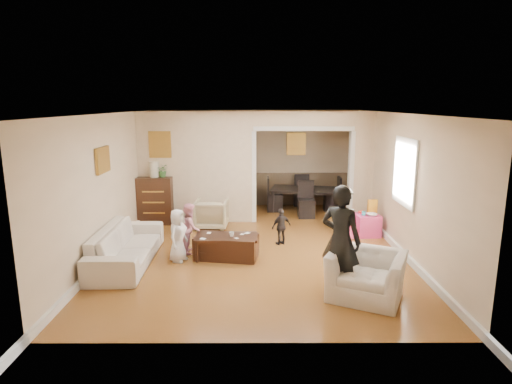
{
  "coord_description": "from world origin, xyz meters",
  "views": [
    {
      "loc": [
        -0.03,
        -8.04,
        2.79
      ],
      "look_at": [
        0.0,
        0.2,
        1.05
      ],
      "focal_mm": 29.74,
      "sensor_mm": 36.0,
      "label": 1
    }
  ],
  "objects_px": {
    "armchair_back": "(212,214)",
    "coffee_cup": "(232,234)",
    "dresser": "(156,200)",
    "sofa": "(127,245)",
    "child_kneel_b": "(190,228)",
    "coffee_table": "(226,247)",
    "adult_person": "(341,241)",
    "table_lamp": "(154,169)",
    "child_kneel_a": "(178,235)",
    "play_table": "(367,225)",
    "child_toddler": "(281,226)",
    "dining_table": "(303,200)",
    "armchair_front": "(366,275)",
    "cyan_cup": "(364,213)"
  },
  "relations": [
    {
      "from": "table_lamp",
      "to": "coffee_table",
      "type": "xyz_separation_m",
      "value": [
        1.8,
        -2.32,
        -1.07
      ]
    },
    {
      "from": "dresser",
      "to": "coffee_table",
      "type": "bearing_deg",
      "value": -52.13
    },
    {
      "from": "armchair_front",
      "to": "child_kneel_b",
      "type": "height_order",
      "value": "child_kneel_b"
    },
    {
      "from": "dining_table",
      "to": "child_kneel_a",
      "type": "height_order",
      "value": "child_kneel_a"
    },
    {
      "from": "sofa",
      "to": "child_toddler",
      "type": "xyz_separation_m",
      "value": [
        2.79,
        1.0,
        0.05
      ]
    },
    {
      "from": "dresser",
      "to": "coffee_cup",
      "type": "xyz_separation_m",
      "value": [
        1.9,
        -2.37,
        -0.09
      ]
    },
    {
      "from": "sofa",
      "to": "child_kneel_b",
      "type": "relative_size",
      "value": 2.34
    },
    {
      "from": "sofa",
      "to": "coffee_cup",
      "type": "relative_size",
      "value": 24.47
    },
    {
      "from": "armchair_back",
      "to": "sofa",
      "type": "bearing_deg",
      "value": 62.28
    },
    {
      "from": "armchair_back",
      "to": "armchair_front",
      "type": "relative_size",
      "value": 0.7
    },
    {
      "from": "sofa",
      "to": "adult_person",
      "type": "distance_m",
      "value": 3.76
    },
    {
      "from": "table_lamp",
      "to": "armchair_back",
      "type": "bearing_deg",
      "value": -17.96
    },
    {
      "from": "play_table",
      "to": "coffee_cup",
      "type": "bearing_deg",
      "value": -153.86
    },
    {
      "from": "coffee_table",
      "to": "play_table",
      "type": "height_order",
      "value": "play_table"
    },
    {
      "from": "cyan_cup",
      "to": "dining_table",
      "type": "distance_m",
      "value": 2.41
    },
    {
      "from": "coffee_table",
      "to": "cyan_cup",
      "type": "distance_m",
      "value": 3.12
    },
    {
      "from": "coffee_cup",
      "to": "armchair_back",
      "type": "bearing_deg",
      "value": 106.02
    },
    {
      "from": "child_toddler",
      "to": "coffee_cup",
      "type": "bearing_deg",
      "value": 9.19
    },
    {
      "from": "play_table",
      "to": "adult_person",
      "type": "xyz_separation_m",
      "value": [
        -1.16,
        -2.85,
        0.6
      ]
    },
    {
      "from": "sofa",
      "to": "table_lamp",
      "type": "height_order",
      "value": "table_lamp"
    },
    {
      "from": "sofa",
      "to": "adult_person",
      "type": "height_order",
      "value": "adult_person"
    },
    {
      "from": "adult_person",
      "to": "sofa",
      "type": "bearing_deg",
      "value": 16.1
    },
    {
      "from": "play_table",
      "to": "dining_table",
      "type": "bearing_deg",
      "value": 118.03
    },
    {
      "from": "armchair_back",
      "to": "coffee_cup",
      "type": "bearing_deg",
      "value": 109.46
    },
    {
      "from": "table_lamp",
      "to": "armchair_front",
      "type": "bearing_deg",
      "value": -44.91
    },
    {
      "from": "armchair_back",
      "to": "coffee_table",
      "type": "distance_m",
      "value": 1.94
    },
    {
      "from": "dining_table",
      "to": "sofa",
      "type": "bearing_deg",
      "value": -122.79
    },
    {
      "from": "table_lamp",
      "to": "child_kneel_a",
      "type": "height_order",
      "value": "table_lamp"
    },
    {
      "from": "child_kneel_a",
      "to": "armchair_back",
      "type": "bearing_deg",
      "value": 8.05
    },
    {
      "from": "dresser",
      "to": "play_table",
      "type": "height_order",
      "value": "dresser"
    },
    {
      "from": "play_table",
      "to": "adult_person",
      "type": "bearing_deg",
      "value": -112.12
    },
    {
      "from": "table_lamp",
      "to": "dresser",
      "type": "bearing_deg",
      "value": 0.0
    },
    {
      "from": "child_toddler",
      "to": "table_lamp",
      "type": "bearing_deg",
      "value": -59.7
    },
    {
      "from": "play_table",
      "to": "child_kneel_a",
      "type": "xyz_separation_m",
      "value": [
        -3.77,
        -1.49,
        0.25
      ]
    },
    {
      "from": "cyan_cup",
      "to": "dining_table",
      "type": "bearing_deg",
      "value": 115.36
    },
    {
      "from": "adult_person",
      "to": "child_kneel_b",
      "type": "bearing_deg",
      "value": -0.46
    },
    {
      "from": "coffee_table",
      "to": "play_table",
      "type": "distance_m",
      "value": 3.22
    },
    {
      "from": "armchair_back",
      "to": "coffee_cup",
      "type": "relative_size",
      "value": 8.01
    },
    {
      "from": "cyan_cup",
      "to": "child_kneel_b",
      "type": "bearing_deg",
      "value": -164.37
    },
    {
      "from": "child_kneel_a",
      "to": "child_kneel_b",
      "type": "xyz_separation_m",
      "value": [
        0.15,
        0.45,
        0.0
      ]
    },
    {
      "from": "child_kneel_b",
      "to": "child_kneel_a",
      "type": "bearing_deg",
      "value": 150.65
    },
    {
      "from": "sofa",
      "to": "adult_person",
      "type": "relative_size",
      "value": 1.34
    },
    {
      "from": "play_table",
      "to": "adult_person",
      "type": "distance_m",
      "value": 3.14
    },
    {
      "from": "dining_table",
      "to": "child_toddler",
      "type": "distance_m",
      "value": 2.81
    },
    {
      "from": "coffee_cup",
      "to": "child_kneel_b",
      "type": "relative_size",
      "value": 0.1
    },
    {
      "from": "adult_person",
      "to": "coffee_table",
      "type": "bearing_deg",
      "value": -4.75
    },
    {
      "from": "coffee_table",
      "to": "adult_person",
      "type": "height_order",
      "value": "adult_person"
    },
    {
      "from": "sofa",
      "to": "child_kneel_a",
      "type": "height_order",
      "value": "child_kneel_a"
    },
    {
      "from": "adult_person",
      "to": "child_toddler",
      "type": "bearing_deg",
      "value": -36.56
    },
    {
      "from": "table_lamp",
      "to": "adult_person",
      "type": "distance_m",
      "value": 5.26
    }
  ]
}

